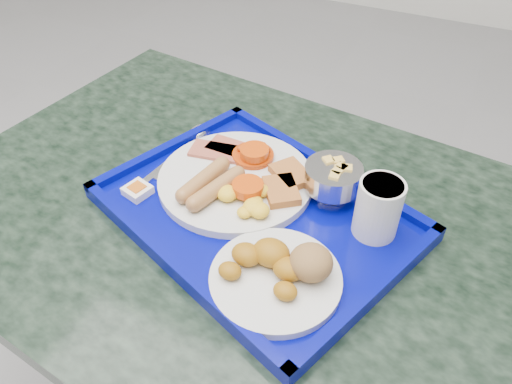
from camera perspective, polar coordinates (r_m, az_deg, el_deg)
table at (r=0.95m, az=-0.33°, el=-10.27°), size 1.19×0.88×0.68m
tray at (r=0.80m, az=-0.00°, el=-2.46°), size 0.57×0.50×0.03m
main_plate at (r=0.84m, az=-1.99°, el=1.44°), size 0.26×0.26×0.04m
bread_plate at (r=0.69m, az=2.80°, el=-9.00°), size 0.18×0.18×0.06m
fruit_bowl at (r=0.81m, az=8.81°, el=1.68°), size 0.09×0.09×0.06m
juice_cup at (r=0.75m, az=13.82°, el=-1.66°), size 0.07×0.07×0.09m
spoon at (r=0.95m, az=-7.13°, el=6.12°), size 0.04×0.18×0.01m
knife at (r=0.91m, az=-9.04°, el=4.04°), size 0.04×0.19×0.00m
jam_packet at (r=0.85m, az=-13.39°, el=0.19°), size 0.05×0.05×0.02m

